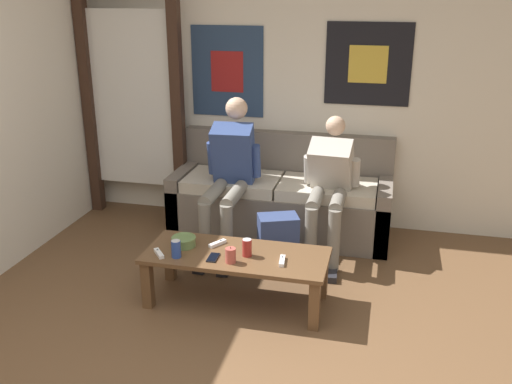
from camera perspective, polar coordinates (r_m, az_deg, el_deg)
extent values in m
cube|color=silver|center=(5.27, 2.39, 10.51)|extent=(10.00, 0.05, 2.55)
cube|color=navy|center=(5.34, -2.89, 11.93)|extent=(0.68, 0.01, 0.82)
cube|color=maroon|center=(5.33, -2.91, 11.92)|extent=(0.30, 0.01, 0.37)
cube|color=black|center=(5.11, 11.14, 12.42)|extent=(0.73, 0.01, 0.71)
cube|color=gold|center=(5.11, 11.14, 12.41)|extent=(0.33, 0.01, 0.32)
cube|color=#382319|center=(5.75, -16.31, 7.97)|extent=(0.10, 0.10, 2.05)
cube|color=#382319|center=(5.36, -7.82, 7.77)|extent=(0.10, 0.10, 2.05)
cube|color=silver|center=(5.54, -12.20, 8.98)|extent=(0.82, 0.02, 1.64)
cube|color=#70665B|center=(5.37, 3.10, 1.45)|extent=(1.94, 0.13, 0.87)
cube|color=#70665B|center=(5.12, 2.32, -2.14)|extent=(1.94, 0.58, 0.43)
cube|color=#70665B|center=(5.34, -7.32, -0.67)|extent=(0.12, 0.58, 0.55)
cube|color=#70665B|center=(5.01, 12.61, -2.37)|extent=(0.12, 0.58, 0.55)
cube|color=beige|center=(5.12, -2.32, 1.02)|extent=(0.83, 0.54, 0.10)
cube|color=beige|center=(4.97, 7.18, 0.27)|extent=(0.83, 0.54, 0.10)
cube|color=brown|center=(4.00, -1.99, -6.35)|extent=(1.28, 0.53, 0.03)
cube|color=brown|center=(4.43, -8.58, -6.54)|extent=(0.07, 0.07, 0.35)
cube|color=brown|center=(4.17, 6.69, -8.26)|extent=(0.07, 0.07, 0.35)
cube|color=brown|center=(4.09, -10.79, -9.07)|extent=(0.07, 0.07, 0.35)
cube|color=brown|center=(3.80, 5.86, -11.20)|extent=(0.07, 0.07, 0.35)
cylinder|color=gray|center=(4.69, -4.31, -0.16)|extent=(0.11, 0.47, 0.11)
cylinder|color=gray|center=(4.58, -5.12, -4.10)|extent=(0.10, 0.10, 0.50)
cube|color=#232328|center=(4.63, -5.30, -7.29)|extent=(0.11, 0.25, 0.05)
cylinder|color=gray|center=(4.64, -2.19, -0.34)|extent=(0.11, 0.47, 0.11)
cylinder|color=gray|center=(4.53, -2.95, -4.33)|extent=(0.10, 0.10, 0.50)
cube|color=#232328|center=(4.58, -3.14, -7.55)|extent=(0.11, 0.25, 0.05)
cube|color=#33477F|center=(4.87, -2.27, 3.73)|extent=(0.37, 0.39, 0.56)
sphere|color=beige|center=(4.89, -1.96, 8.36)|extent=(0.19, 0.19, 0.19)
cylinder|color=#33477F|center=(4.95, -4.39, 3.42)|extent=(0.08, 0.12, 0.30)
cylinder|color=#33477F|center=(4.85, -0.02, 3.12)|extent=(0.08, 0.12, 0.30)
cylinder|color=gray|center=(4.57, 5.93, -0.79)|extent=(0.11, 0.37, 0.11)
cylinder|color=gray|center=(4.49, 5.49, -4.60)|extent=(0.10, 0.10, 0.50)
cube|color=#232328|center=(4.54, 5.25, -7.86)|extent=(0.11, 0.25, 0.05)
cylinder|color=gray|center=(4.55, 8.17, -0.97)|extent=(0.11, 0.37, 0.11)
cylinder|color=gray|center=(4.48, 7.77, -4.81)|extent=(0.10, 0.10, 0.50)
cube|color=#232328|center=(4.52, 7.53, -8.07)|extent=(0.11, 0.25, 0.05)
cube|color=beige|center=(4.77, 7.57, 2.55)|extent=(0.37, 0.43, 0.50)
sphere|color=beige|center=(4.85, 7.96, 6.58)|extent=(0.17, 0.17, 0.17)
cylinder|color=beige|center=(4.82, 5.29, 2.30)|extent=(0.08, 0.14, 0.26)
cylinder|color=beige|center=(4.79, 9.88, 1.94)|extent=(0.08, 0.14, 0.26)
cube|color=navy|center=(4.54, 2.20, -5.02)|extent=(0.36, 0.30, 0.44)
cube|color=navy|center=(4.50, 2.40, -6.66)|extent=(0.23, 0.15, 0.20)
cylinder|color=#607F47|center=(4.12, -7.24, -4.93)|extent=(0.17, 0.17, 0.07)
torus|color=#607F47|center=(4.10, -7.26, -4.55)|extent=(0.18, 0.18, 0.02)
cylinder|color=#B24C42|center=(3.85, -2.55, -6.35)|extent=(0.07, 0.07, 0.10)
cylinder|color=black|center=(3.82, -2.57, -5.58)|extent=(0.00, 0.00, 0.01)
cylinder|color=#28479E|center=(3.95, -7.99, -5.67)|extent=(0.07, 0.07, 0.12)
cylinder|color=silver|center=(3.92, -8.04, -4.85)|extent=(0.06, 0.06, 0.00)
cylinder|color=maroon|center=(3.93, -0.90, -5.60)|extent=(0.07, 0.07, 0.12)
cylinder|color=silver|center=(3.90, -0.91, -4.77)|extent=(0.06, 0.06, 0.00)
cube|color=white|center=(4.02, -9.69, -6.07)|extent=(0.12, 0.13, 0.02)
cylinder|color=#333842|center=(4.04, -9.83, -5.71)|extent=(0.01, 0.01, 0.00)
cube|color=white|center=(3.86, 2.63, -6.89)|extent=(0.05, 0.15, 0.02)
cylinder|color=#333842|center=(3.88, 2.67, -6.49)|extent=(0.01, 0.01, 0.00)
cube|color=white|center=(4.12, -3.87, -5.15)|extent=(0.10, 0.14, 0.02)
cylinder|color=#333842|center=(4.13, -3.53, -4.85)|extent=(0.01, 0.01, 0.00)
cube|color=black|center=(3.93, -4.31, -6.56)|extent=(0.07, 0.14, 0.01)
cube|color=black|center=(3.93, -4.31, -6.48)|extent=(0.06, 0.13, 0.00)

